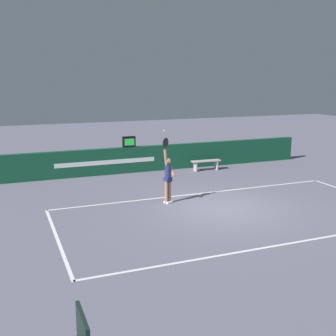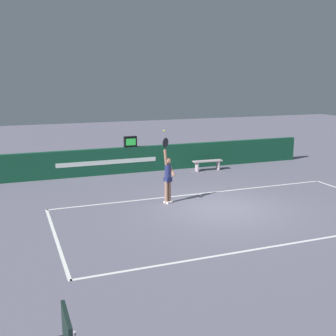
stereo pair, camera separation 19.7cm
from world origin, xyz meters
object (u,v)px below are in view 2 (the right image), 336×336
object	(u,v)px
tennis_player	(168,176)
tennis_ball	(164,131)
speed_display	(130,142)
courtside_bench_near	(207,163)

from	to	relation	value
tennis_player	tennis_ball	size ratio (longest dim) A/B	36.32
speed_display	tennis_player	distance (m)	5.34
tennis_ball	courtside_bench_near	bearing A→B (deg)	48.42
tennis_ball	tennis_player	bearing A→B (deg)	-5.73
speed_display	tennis_ball	size ratio (longest dim) A/B	9.10
tennis_player	courtside_bench_near	bearing A→B (deg)	49.49
tennis_player	tennis_ball	xyz separation A→B (m)	(-0.13, 0.01, 1.64)
speed_display	courtside_bench_near	distance (m)	3.90
speed_display	courtside_bench_near	xyz separation A→B (m)	(3.63, -0.90, -1.12)
speed_display	tennis_ball	distance (m)	5.43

